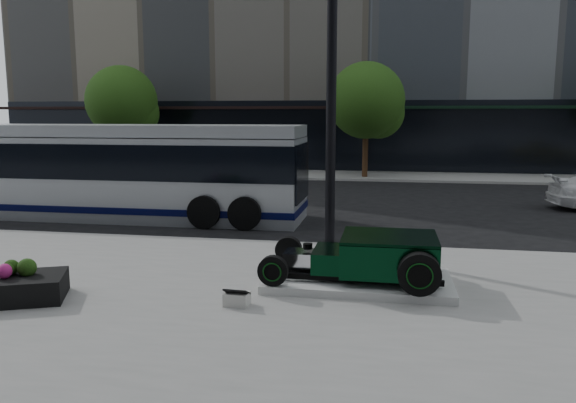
% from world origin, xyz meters
% --- Properties ---
extents(ground, '(120.00, 120.00, 0.00)m').
position_xyz_m(ground, '(0.00, 0.00, 0.00)').
color(ground, black).
rests_on(ground, ground).
extents(sidewalk_far, '(70.00, 4.00, 0.12)m').
position_xyz_m(sidewalk_far, '(0.00, 14.00, 0.06)').
color(sidewalk_far, gray).
rests_on(sidewalk_far, ground).
extents(street_trees, '(29.80, 3.80, 5.70)m').
position_xyz_m(street_trees, '(1.15, 13.07, 3.77)').
color(street_trees, black).
rests_on(street_trees, sidewalk_far).
extents(display_plinth, '(3.40, 1.80, 0.15)m').
position_xyz_m(display_plinth, '(1.67, -5.33, 0.20)').
color(display_plinth, silver).
rests_on(display_plinth, sidewalk_near).
extents(hot_rod, '(3.22, 2.00, 0.81)m').
position_xyz_m(hot_rod, '(2.01, -5.33, 0.70)').
color(hot_rod, black).
rests_on(hot_rod, display_plinth).
extents(info_plaque, '(0.42, 0.32, 0.31)m').
position_xyz_m(info_plaque, '(-0.25, -6.81, 0.24)').
color(info_plaque, silver).
rests_on(info_plaque, sidewalk_near).
extents(lamppost, '(0.42, 0.42, 7.58)m').
position_xyz_m(lamppost, '(0.86, -2.70, 3.62)').
color(lamppost, black).
rests_on(lamppost, sidewalk_near).
extents(transit_bus, '(12.12, 2.88, 2.92)m').
position_xyz_m(transit_bus, '(-6.38, 0.99, 1.49)').
color(transit_bus, '#AEB2B8').
rests_on(transit_bus, ground).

